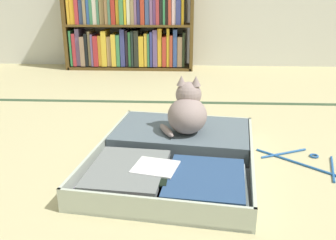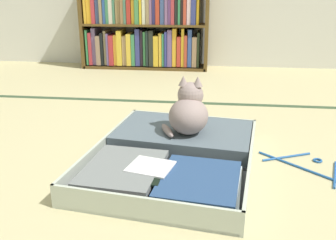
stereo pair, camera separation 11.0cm
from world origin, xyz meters
The scene contains 6 objects.
ground_plane centered at (0.00, 0.00, 0.00)m, with size 10.00×10.00×0.00m, color tan.
tatami_border centered at (0.00, 1.14, 0.00)m, with size 4.80×0.05×0.00m.
bookshelf centered at (-0.45, 2.25, 0.38)m, with size 1.18×0.26×0.81m.
open_suitcase centered at (0.05, 0.24, 0.04)m, with size 0.77×0.94×0.09m.
black_cat centered at (0.09, 0.38, 0.19)m, with size 0.24×0.23×0.26m.
clothes_hanger centered at (0.62, 0.26, 0.01)m, with size 0.34×0.32×0.01m.
Camera 1 is at (0.08, -1.26, 0.74)m, focal length 40.01 mm.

